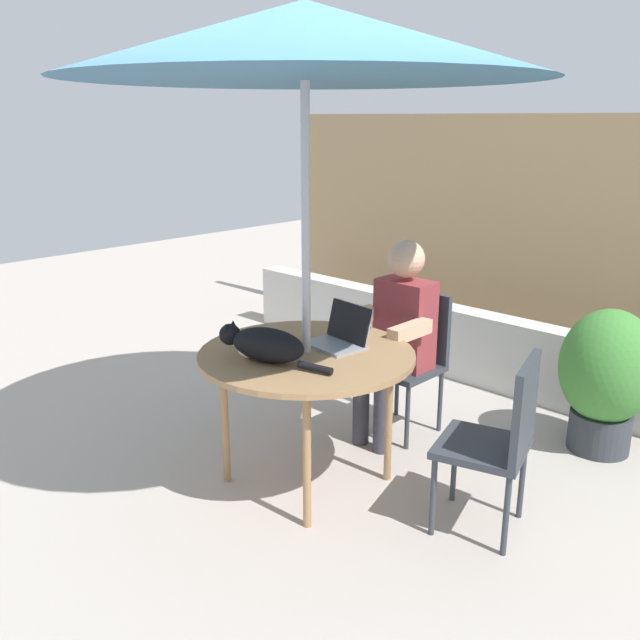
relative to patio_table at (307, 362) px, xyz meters
The scene contains 11 objects.
ground_plane 0.69m from the patio_table, ahead, with size 14.00×14.00×0.00m, color #ADA399.
fence_back 2.64m from the patio_table, 90.00° to the left, with size 5.33×0.08×1.93m, color tan.
planter_wall_low 1.95m from the patio_table, 90.00° to the left, with size 4.79×0.20×0.53m, color beige.
patio_table is the anchor object (origin of this frame).
patio_umbrella 1.55m from the patio_table, ahead, with size 2.27×2.27×2.41m.
chair_occupied 0.94m from the patio_table, 90.00° to the left, with size 0.40×0.40×0.88m.
chair_empty 1.03m from the patio_table, 16.44° to the left, with size 0.50×0.50×0.88m.
person_seated 0.77m from the patio_table, 90.00° to the left, with size 0.48×0.48×1.22m.
laptop 0.25m from the patio_table, 76.04° to the left, with size 0.33×0.28×0.21m.
cat 0.28m from the patio_table, 104.51° to the right, with size 0.64×0.29×0.17m.
potted_plant_near_fence 1.78m from the patio_table, 55.71° to the left, with size 0.54×0.54×0.87m.
Camera 1 is at (2.34, -2.32, 1.91)m, focal length 37.92 mm.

